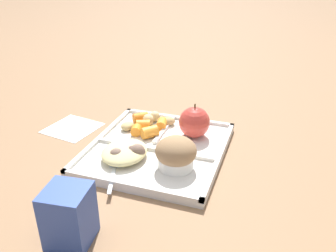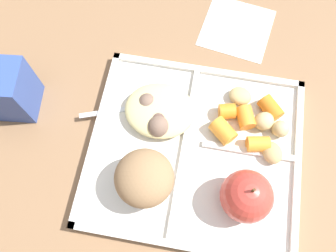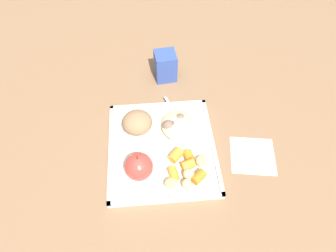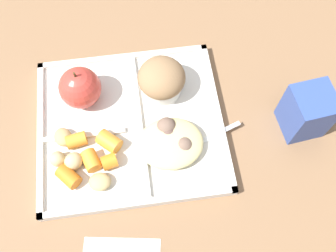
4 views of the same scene
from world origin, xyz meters
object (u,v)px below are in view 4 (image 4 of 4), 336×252
(plastic_fork, at_px, (197,144))
(milk_carton, at_px, (307,112))
(bran_muffin, at_px, (162,80))
(lunch_tray, at_px, (131,126))
(green_apple, at_px, (80,88))

(plastic_fork, relative_size, milk_carton, 1.48)
(bran_muffin, relative_size, plastic_fork, 0.59)
(lunch_tray, bearing_deg, plastic_fork, -25.81)
(lunch_tray, distance_m, bran_muffin, 0.09)
(milk_carton, bearing_deg, bran_muffin, 150.84)
(bran_muffin, distance_m, milk_carton, 0.24)
(green_apple, relative_size, plastic_fork, 0.59)
(bran_muffin, relative_size, milk_carton, 0.88)
(green_apple, distance_m, bran_muffin, 0.14)
(lunch_tray, xyz_separation_m, plastic_fork, (0.11, -0.05, 0.01))
(bran_muffin, bearing_deg, lunch_tray, -135.19)
(bran_muffin, bearing_deg, green_apple, 180.00)
(lunch_tray, height_order, milk_carton, milk_carton)
(green_apple, bearing_deg, milk_carton, -14.67)
(lunch_tray, xyz_separation_m, milk_carton, (0.29, -0.03, 0.04))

